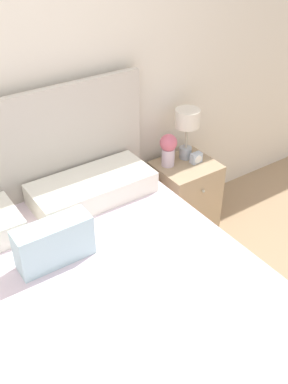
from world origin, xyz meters
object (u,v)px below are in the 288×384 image
Objects in this scene: nightstand at (184,196)px; table_lamp at (187,124)px; bed at (88,333)px; flower_vase at (169,148)px; alarm_clock at (196,158)px.

table_lamp reaches higher than nightstand.
bed is 1.44m from flower_vase.
alarm_clock is (0.19, -0.09, -0.10)m from flower_vase.
bed reaches higher than flower_vase.
table_lamp is (1.29, 0.83, 0.51)m from bed.
bed is 1.45m from nightstand.
nightstand is (1.24, 0.75, -0.05)m from bed.
flower_vase is at bearing 36.03° from bed.
bed reaches higher than nightstand.
flower_vase reaches higher than alarm_clock.
nightstand is at bearing -123.12° from table_lamp.
flower_vase reaches higher than nightstand.
bed reaches higher than alarm_clock.
bed is at bearing -151.02° from alarm_clock.
alarm_clock is at bearing -78.58° from table_lamp.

